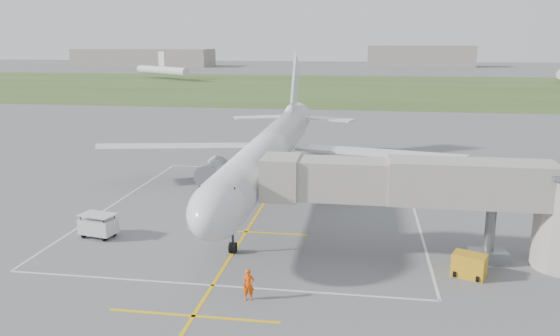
% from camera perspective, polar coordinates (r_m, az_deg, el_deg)
% --- Properties ---
extents(ground, '(700.00, 700.00, 0.00)m').
position_cam_1_polar(ground, '(53.91, -1.31, -3.11)').
color(ground, '#575659').
rests_on(ground, ground).
extents(grass_strip, '(700.00, 120.00, 0.02)m').
position_cam_1_polar(grass_strip, '(181.78, 5.95, 8.40)').
color(grass_strip, '#3D5123').
rests_on(grass_strip, ground).
extents(apron_markings, '(28.20, 60.00, 0.01)m').
position_cam_1_polar(apron_markings, '(48.45, -2.51, -5.01)').
color(apron_markings, '#EFB50E').
rests_on(apron_markings, ground).
extents(airliner, '(38.93, 46.75, 13.52)m').
position_cam_1_polar(airliner, '(53.56, -1.19, 1.63)').
color(airliner, silver).
rests_on(airliner, ground).
extents(jet_bridge, '(23.40, 5.00, 7.20)m').
position_cam_1_polar(jet_bridge, '(39.40, 18.13, -2.78)').
color(jet_bridge, '#9E988F').
rests_on(jet_bridge, ground).
extents(gpu_unit, '(2.43, 2.08, 1.56)m').
position_cam_1_polar(gpu_unit, '(38.35, 19.15, -9.60)').
color(gpu_unit, gold).
rests_on(gpu_unit, ground).
extents(baggage_cart, '(2.99, 2.15, 1.89)m').
position_cam_1_polar(baggage_cart, '(45.37, -18.46, -5.71)').
color(baggage_cart, silver).
rests_on(baggage_cart, ground).
extents(ramp_worker_nose, '(0.79, 0.62, 1.92)m').
position_cam_1_polar(ramp_worker_nose, '(33.24, -3.30, -12.10)').
color(ramp_worker_nose, '#F84D07').
rests_on(ramp_worker_nose, ground).
extents(ramp_worker_wing, '(0.94, 0.82, 1.63)m').
position_cam_1_polar(ramp_worker_wing, '(57.99, -6.29, -1.18)').
color(ramp_worker_wing, orange).
rests_on(ramp_worker_wing, ground).
extents(distant_hangars, '(345.00, 49.00, 12.00)m').
position_cam_1_polar(distant_hangars, '(317.28, 4.30, 11.41)').
color(distant_hangars, gray).
rests_on(distant_hangars, ground).
extents(distant_aircraft, '(171.53, 38.10, 8.85)m').
position_cam_1_polar(distant_aircraft, '(211.88, 8.08, 9.99)').
color(distant_aircraft, silver).
rests_on(distant_aircraft, ground).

